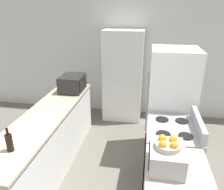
{
  "coord_description": "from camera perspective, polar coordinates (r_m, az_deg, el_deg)",
  "views": [
    {
      "loc": [
        0.54,
        -1.14,
        2.32
      ],
      "look_at": [
        0.0,
        1.97,
        1.05
      ],
      "focal_mm": 35.0,
      "sensor_mm": 36.0,
      "label": 1
    }
  ],
  "objects": [
    {
      "name": "wine_bottle",
      "position": [
        2.54,
        -25.24,
        -11.1
      ],
      "size": [
        0.07,
        0.07,
        0.27
      ],
      "color": "black",
      "rests_on": "counter_left"
    },
    {
      "name": "counter_left",
      "position": [
        3.48,
        -16.1,
        -11.65
      ],
      "size": [
        0.6,
        2.67,
        0.92
      ],
      "color": "silver",
      "rests_on": "ground_plane"
    },
    {
      "name": "wall_back",
      "position": [
        4.89,
        3.33,
        9.83
      ],
      "size": [
        7.0,
        0.06,
        2.6
      ],
      "color": "silver",
      "rests_on": "ground_plane"
    },
    {
      "name": "refrigerator",
      "position": [
        3.58,
        14.99,
        -2.45
      ],
      "size": [
        0.72,
        0.71,
        1.77
      ],
      "color": "white",
      "rests_on": "ground_plane"
    },
    {
      "name": "toaster_oven",
      "position": [
        2.17,
        14.01,
        -15.5
      ],
      "size": [
        0.32,
        0.39,
        0.21
      ],
      "color": "#939399",
      "rests_on": "counter_right"
    },
    {
      "name": "stove",
      "position": [
        3.12,
        14.81,
        -15.42
      ],
      "size": [
        0.66,
        0.78,
        1.08
      ],
      "color": "#9E9EA3",
      "rests_on": "ground_plane"
    },
    {
      "name": "microwave",
      "position": [
        3.97,
        -10.27,
        3.05
      ],
      "size": [
        0.39,
        0.49,
        0.28
      ],
      "color": "black",
      "rests_on": "counter_left"
    },
    {
      "name": "pantry_cabinet",
      "position": [
        4.67,
        2.87,
        4.89
      ],
      "size": [
        0.81,
        0.56,
        1.91
      ],
      "color": "silver",
      "rests_on": "ground_plane"
    },
    {
      "name": "fruit_bowl",
      "position": [
        2.08,
        14.38,
        -12.32
      ],
      "size": [
        0.23,
        0.23,
        0.1
      ],
      "color": "#B2A893",
      "rests_on": "toaster_oven"
    }
  ]
}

